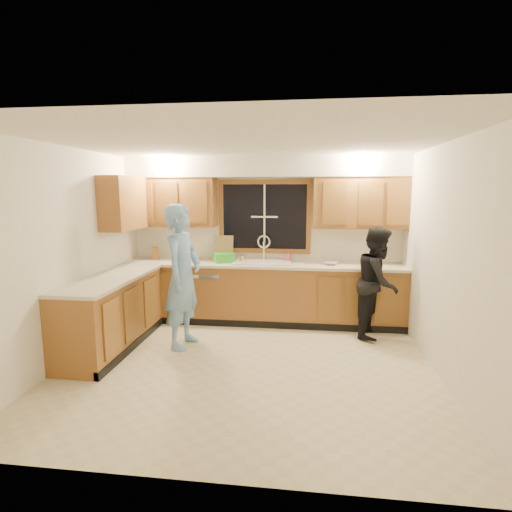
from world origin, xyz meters
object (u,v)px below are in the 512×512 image
at_px(knife_block, 155,253).
at_px(dish_crate, 224,257).
at_px(stove, 88,328).
at_px(soap_bottle, 288,256).
at_px(bowl, 330,263).
at_px(sink, 262,267).
at_px(dishwasher, 208,294).
at_px(woman, 378,282).
at_px(man, 183,276).

height_order(knife_block, dish_crate, knife_block).
relative_size(stove, knife_block, 4.50).
bearing_deg(soap_bottle, bowl, -19.42).
distance_m(sink, knife_block, 1.74).
bearing_deg(sink, dish_crate, 178.43).
relative_size(soap_bottle, bowl, 0.88).
bearing_deg(dishwasher, dish_crate, 7.17).
bearing_deg(sink, knife_block, 176.70).
bearing_deg(bowl, soap_bottle, 160.58).
bearing_deg(stove, woman, 22.31).
bearing_deg(knife_block, woman, -30.09).
xyz_separation_m(sink, dish_crate, (-0.60, 0.02, 0.12)).
xyz_separation_m(man, soap_bottle, (1.28, 1.28, 0.09)).
distance_m(soap_bottle, bowl, 0.67).
bearing_deg(man, knife_block, 42.77).
distance_m(stove, soap_bottle, 3.02).
bearing_deg(woman, man, 125.59).
distance_m(man, knife_block, 1.46).
distance_m(knife_block, dish_crate, 1.13).
xyz_separation_m(dishwasher, woman, (2.49, -0.40, 0.35)).
height_order(sink, man, man).
distance_m(man, dish_crate, 1.16).
xyz_separation_m(man, woman, (2.54, 0.68, -0.16)).
bearing_deg(soap_bottle, woman, -25.51).
relative_size(stove, bowl, 4.64).
height_order(dish_crate, bowl, dish_crate).
distance_m(man, bowl, 2.19).
distance_m(knife_block, soap_bottle, 2.11).
xyz_separation_m(dishwasher, soap_bottle, (1.23, 0.20, 0.60)).
relative_size(dishwasher, woman, 0.54).
xyz_separation_m(man, knife_block, (-0.83, 1.20, 0.10)).
relative_size(dish_crate, soap_bottle, 1.75).
height_order(dish_crate, soap_bottle, soap_bottle).
bearing_deg(bowl, dish_crate, 178.14).
height_order(woman, soap_bottle, woman).
bearing_deg(man, dishwasher, 5.40).
xyz_separation_m(knife_block, bowl, (2.74, -0.14, -0.08)).
xyz_separation_m(dishwasher, stove, (-0.95, -1.81, 0.04)).
relative_size(dishwasher, stove, 0.91).
height_order(soap_bottle, bowl, soap_bottle).
bearing_deg(dishwasher, stove, -117.69).
height_order(knife_block, soap_bottle, knife_block).
bearing_deg(woman, dish_crate, 99.67).
xyz_separation_m(knife_block, soap_bottle, (2.11, 0.09, -0.01)).
xyz_separation_m(soap_bottle, bowl, (0.63, -0.22, -0.06)).
distance_m(dishwasher, woman, 2.54).
height_order(man, soap_bottle, man).
bearing_deg(dishwasher, bowl, -0.66).
xyz_separation_m(woman, knife_block, (-3.37, 0.51, 0.26)).
xyz_separation_m(sink, dishwasher, (-0.85, -0.01, -0.45)).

